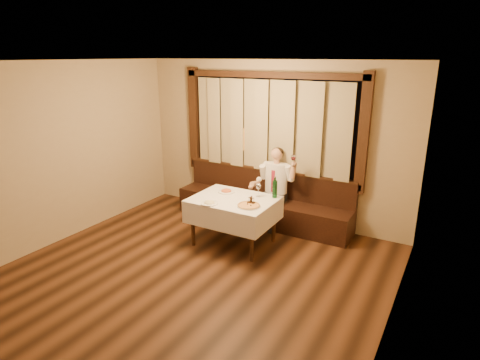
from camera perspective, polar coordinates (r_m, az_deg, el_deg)
The scene contains 10 objects.
room at distance 5.36m, azimuth -4.92°, elevation 2.51°, with size 5.01×6.01×2.81m.
banquette at distance 7.17m, azimuth 3.26°, elevation -3.55°, with size 3.20×0.61×0.94m.
dining_table at distance 6.21m, azimuth -0.92°, elevation -3.56°, with size 1.27×0.97×0.76m.
pizza at distance 5.85m, azimuth 1.25°, elevation -3.64°, with size 0.35×0.35×0.04m.
pasta_red at distance 6.44m, azimuth -1.96°, elevation -1.41°, with size 0.27×0.27×0.09m.
pasta_cream at distance 5.96m, azimuth -4.38°, elevation -3.08°, with size 0.25×0.25×0.09m.
green_bottle at distance 6.19m, azimuth 4.97°, elevation -1.25°, with size 0.07×0.07×0.34m.
table_wine_glass at distance 6.20m, azimuth 2.63°, elevation -1.01°, with size 0.08×0.08×0.21m.
cruet_caddy at distance 5.93m, azimuth 1.58°, elevation -3.06°, with size 0.12×0.06×0.12m.
seated_man at distance 6.82m, azimuth 4.95°, elevation -0.26°, with size 0.75×0.56×1.38m.
Camera 1 is at (2.95, -3.29, 2.87)m, focal length 30.00 mm.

